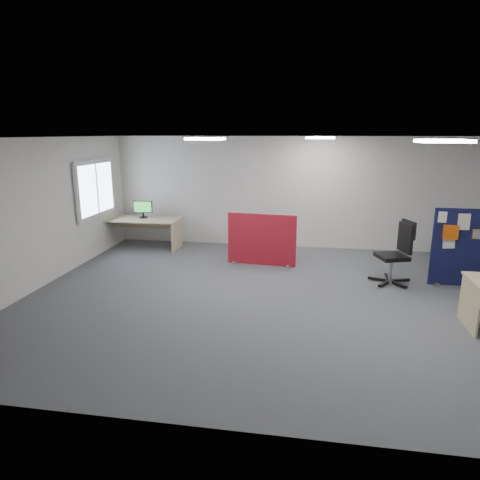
# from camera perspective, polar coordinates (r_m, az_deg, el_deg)

# --- Properties ---
(floor) EXTENTS (9.00, 9.00, 0.00)m
(floor) POSITION_cam_1_polar(r_m,az_deg,el_deg) (7.51, 6.15, -7.66)
(floor) COLOR #4E5055
(floor) RESTS_ON ground
(ceiling) EXTENTS (9.00, 7.00, 0.02)m
(ceiling) POSITION_cam_1_polar(r_m,az_deg,el_deg) (6.97, 6.75, 13.41)
(ceiling) COLOR white
(ceiling) RESTS_ON wall_back
(wall_back) EXTENTS (9.00, 0.02, 2.70)m
(wall_back) POSITION_cam_1_polar(r_m,az_deg,el_deg) (10.57, 7.48, 6.25)
(wall_back) COLOR silver
(wall_back) RESTS_ON floor
(wall_front) EXTENTS (9.00, 0.02, 2.70)m
(wall_front) POSITION_cam_1_polar(r_m,az_deg,el_deg) (3.76, 3.50, -8.14)
(wall_front) COLOR silver
(wall_front) RESTS_ON floor
(wall_left) EXTENTS (0.02, 7.00, 2.70)m
(wall_left) POSITION_cam_1_polar(r_m,az_deg,el_deg) (8.60, -25.10, 3.25)
(wall_left) COLOR silver
(wall_left) RESTS_ON floor
(window) EXTENTS (0.06, 1.70, 1.30)m
(window) POSITION_cam_1_polar(r_m,az_deg,el_deg) (10.23, -18.67, 6.51)
(window) COLOR white
(window) RESTS_ON wall_left
(ceiling_lights) EXTENTS (4.10, 4.10, 0.04)m
(ceiling_lights) POSITION_cam_1_polar(r_m,az_deg,el_deg) (7.63, 9.56, 13.14)
(ceiling_lights) COLOR white
(ceiling_lights) RESTS_ON ceiling
(red_divider) EXTENTS (1.48, 0.30, 1.11)m
(red_divider) POSITION_cam_1_polar(r_m,az_deg,el_deg) (9.14, 2.90, -0.03)
(red_divider) COLOR maroon
(red_divider) RESTS_ON floor
(second_desk) EXTENTS (1.76, 0.88, 0.73)m
(second_desk) POSITION_cam_1_polar(r_m,az_deg,el_deg) (10.81, -12.69, 1.94)
(second_desk) COLOR tan
(second_desk) RESTS_ON floor
(monitor_second) EXTENTS (0.47, 0.21, 0.42)m
(monitor_second) POSITION_cam_1_polar(r_m,az_deg,el_deg) (10.82, -12.80, 4.12)
(monitor_second) COLOR black
(monitor_second) RESTS_ON second_desk
(office_chair) EXTENTS (0.78, 0.75, 1.18)m
(office_chair) POSITION_cam_1_polar(r_m,az_deg,el_deg) (8.52, 20.38, -1.10)
(office_chair) COLOR black
(office_chair) RESTS_ON floor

